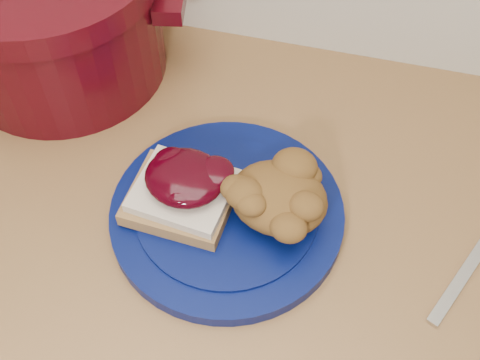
# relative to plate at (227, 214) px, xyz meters

# --- Properties ---
(base_cabinet) EXTENTS (4.00, 0.60, 0.86)m
(base_cabinet) POSITION_rel_plate_xyz_m (0.02, 0.01, -0.48)
(base_cabinet) COLOR beige
(base_cabinet) RESTS_ON floor
(plate) EXTENTS (0.30, 0.30, 0.02)m
(plate) POSITION_rel_plate_xyz_m (0.00, 0.00, 0.00)
(plate) COLOR #040E45
(plate) RESTS_ON wood_countertop
(sandwich) EXTENTS (0.12, 0.10, 0.06)m
(sandwich) POSITION_rel_plate_xyz_m (-0.05, -0.00, 0.04)
(sandwich) COLOR olive
(sandwich) RESTS_ON plate
(stuffing_mound) EXTENTS (0.12, 0.11, 0.05)m
(stuffing_mound) POSITION_rel_plate_xyz_m (0.06, 0.01, 0.04)
(stuffing_mound) COLOR brown
(stuffing_mound) RESTS_ON plate
(butter_knife) EXTENTS (0.08, 0.16, 0.00)m
(butter_knife) POSITION_rel_plate_xyz_m (0.27, 0.00, -0.01)
(butter_knife) COLOR silver
(butter_knife) RESTS_ON wood_countertop
(dutch_oven) EXTENTS (0.35, 0.34, 0.18)m
(dutch_oven) POSITION_rel_plate_xyz_m (-0.28, 0.19, 0.08)
(dutch_oven) COLOR #3C060C
(dutch_oven) RESTS_ON wood_countertop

